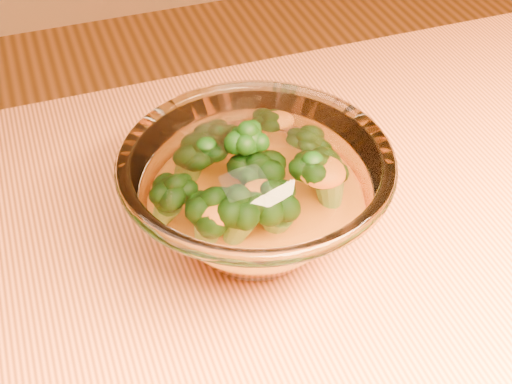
# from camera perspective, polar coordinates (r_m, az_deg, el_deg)

# --- Properties ---
(glass_bowl) EXTENTS (0.22, 0.22, 0.10)m
(glass_bowl) POSITION_cam_1_polar(r_m,az_deg,el_deg) (0.59, -0.00, -0.35)
(glass_bowl) COLOR white
(glass_bowl) RESTS_ON table
(cheese_sauce) EXTENTS (0.13, 0.13, 0.04)m
(cheese_sauce) POSITION_cam_1_polar(r_m,az_deg,el_deg) (0.60, 0.00, -1.83)
(cheese_sauce) COLOR orange
(cheese_sauce) RESTS_ON glass_bowl
(broccoli_heap) EXTENTS (0.15, 0.14, 0.08)m
(broccoli_heap) POSITION_cam_1_polar(r_m,az_deg,el_deg) (0.58, -0.66, 1.00)
(broccoli_heap) COLOR black
(broccoli_heap) RESTS_ON cheese_sauce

